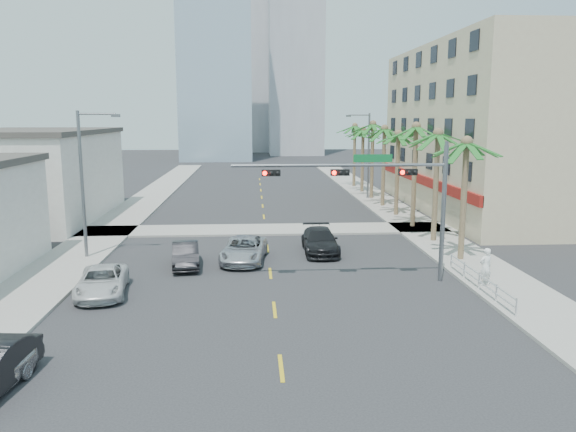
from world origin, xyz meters
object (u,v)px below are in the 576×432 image
object	(u,v)px
car_parked_far	(102,281)
car_lane_left	(186,255)
car_lane_right	(320,241)
pedestrian	(486,267)
car_lane_center	(244,249)
traffic_signal_mast	(384,187)

from	to	relation	value
car_parked_far	car_lane_left	xyz separation A→B (m)	(3.48, 5.04, 0.03)
car_lane_right	pedestrian	world-z (taller)	pedestrian
car_lane_left	pedestrian	size ratio (longest dim) A/B	2.19
car_lane_left	pedestrian	distance (m)	16.56
car_lane_center	car_lane_right	xyz separation A→B (m)	(4.85, 1.94, 0.03)
car_lane_left	car_lane_center	size ratio (longest dim) A/B	0.81
car_lane_right	pedestrian	size ratio (longest dim) A/B	2.70
traffic_signal_mast	pedestrian	world-z (taller)	traffic_signal_mast
traffic_signal_mast	car_lane_left	bearing A→B (deg)	160.34
car_parked_far	traffic_signal_mast	bearing A→B (deg)	-2.71
car_parked_far	car_lane_center	world-z (taller)	car_lane_center
car_parked_far	pedestrian	distance (m)	19.20
car_lane_left	car_lane_center	xyz separation A→B (m)	(3.38, 0.99, 0.03)
car_parked_far	car_lane_left	distance (m)	6.12
car_parked_far	car_lane_left	world-z (taller)	car_lane_left
car_lane_left	car_lane_right	distance (m)	8.74
pedestrian	car_parked_far	bearing A→B (deg)	-18.27
car_lane_center	pedestrian	size ratio (longest dim) A/B	2.71
traffic_signal_mast	car_parked_far	bearing A→B (deg)	-175.04
traffic_signal_mast	pedestrian	bearing A→B (deg)	-15.38
car_lane_left	car_lane_right	world-z (taller)	car_lane_right
car_lane_center	car_lane_right	size ratio (longest dim) A/B	1.00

